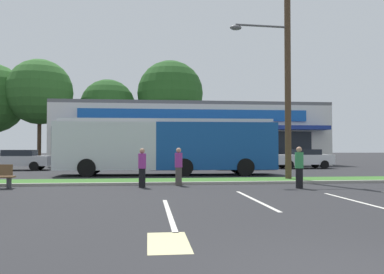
# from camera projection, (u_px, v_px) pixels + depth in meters

# --- Properties ---
(grass_median) EXTENTS (56.00, 2.20, 0.12)m
(grass_median) POSITION_uv_depth(u_px,v_px,m) (202.00, 181.00, 18.80)
(grass_median) COLOR #386B28
(grass_median) RESTS_ON ground_plane
(curb_lip) EXTENTS (56.00, 0.24, 0.12)m
(curb_lip) POSITION_uv_depth(u_px,v_px,m) (206.00, 183.00, 17.58)
(curb_lip) COLOR #99968C
(curb_lip) RESTS_ON ground_plane
(parking_stripe_0) EXTENTS (0.12, 4.80, 0.01)m
(parking_stripe_0) POSITION_uv_depth(u_px,v_px,m) (169.00, 212.00, 9.95)
(parking_stripe_0) COLOR silver
(parking_stripe_0) RESTS_ON ground_plane
(parking_stripe_1) EXTENTS (0.12, 4.80, 0.01)m
(parking_stripe_1) POSITION_uv_depth(u_px,v_px,m) (255.00, 200.00, 12.36)
(parking_stripe_1) COLOR silver
(parking_stripe_1) RESTS_ON ground_plane
(parking_stripe_2) EXTENTS (0.12, 4.80, 0.01)m
(parking_stripe_2) POSITION_uv_depth(u_px,v_px,m) (362.00, 203.00, 11.76)
(parking_stripe_2) COLOR silver
(parking_stripe_2) RESTS_ON ground_plane
(lot_arrow) EXTENTS (0.70, 1.60, 0.01)m
(lot_arrow) POSITION_uv_depth(u_px,v_px,m) (168.00, 242.00, 6.82)
(lot_arrow) COLOR beige
(lot_arrow) RESTS_ON ground_plane
(storefront_building) EXTENTS (24.89, 13.97, 5.71)m
(storefront_building) POSITION_uv_depth(u_px,v_px,m) (188.00, 135.00, 41.21)
(storefront_building) COLOR silver
(storefront_building) RESTS_ON ground_plane
(tree_left) EXTENTS (7.52, 7.52, 11.80)m
(tree_left) POSITION_uv_depth(u_px,v_px,m) (40.00, 92.00, 46.61)
(tree_left) COLOR #473323
(tree_left) RESTS_ON ground_plane
(tree_mid_left) EXTENTS (6.65, 6.65, 9.89)m
(tree_mid_left) POSITION_uv_depth(u_px,v_px,m) (108.00, 107.00, 49.13)
(tree_mid_left) COLOR #473323
(tree_mid_left) RESTS_ON ground_plane
(tree_mid) EXTENTS (8.14, 8.14, 12.41)m
(tree_mid) POSITION_uv_depth(u_px,v_px,m) (170.00, 94.00, 50.25)
(tree_mid) COLOR #473323
(tree_mid) RESTS_ON ground_plane
(utility_pole) EXTENTS (3.03, 2.40, 10.35)m
(utility_pole) POSITION_uv_depth(u_px,v_px,m) (285.00, 67.00, 19.57)
(utility_pole) COLOR #4C3826
(utility_pole) RESTS_ON ground_plane
(city_bus) EXTENTS (12.74, 2.96, 3.25)m
(city_bus) POSITION_uv_depth(u_px,v_px,m) (167.00, 145.00, 23.77)
(city_bus) COLOR #144793
(city_bus) RESTS_ON ground_plane
(car_0) EXTENTS (4.16, 1.96, 1.49)m
(car_0) POSITION_uv_depth(u_px,v_px,m) (241.00, 159.00, 29.93)
(car_0) COLOR #9E998C
(car_0) RESTS_ON ground_plane
(car_1) EXTENTS (4.70, 1.95, 1.45)m
(car_1) POSITION_uv_depth(u_px,v_px,m) (17.00, 160.00, 28.81)
(car_1) COLOR #B7B7BC
(car_1) RESTS_ON ground_plane
(car_3) EXTENTS (4.24, 1.90, 1.50)m
(car_3) POSITION_uv_depth(u_px,v_px,m) (177.00, 159.00, 29.94)
(car_3) COLOR #515459
(car_3) RESTS_ON ground_plane
(car_4) EXTENTS (4.42, 1.93, 1.47)m
(car_4) POSITION_uv_depth(u_px,v_px,m) (303.00, 158.00, 31.37)
(car_4) COLOR silver
(car_4) RESTS_ON ground_plane
(pedestrian_near_bench) EXTENTS (0.32, 0.32, 1.58)m
(pedestrian_near_bench) POSITION_uv_depth(u_px,v_px,m) (142.00, 168.00, 16.26)
(pedestrian_near_bench) COLOR black
(pedestrian_near_bench) RESTS_ON ground_plane
(pedestrian_by_pole) EXTENTS (0.32, 0.32, 1.59)m
(pedestrian_by_pole) POSITION_uv_depth(u_px,v_px,m) (179.00, 167.00, 17.09)
(pedestrian_by_pole) COLOR #47423D
(pedestrian_by_pole) RESTS_ON ground_plane
(pedestrian_far) EXTENTS (0.33, 0.33, 1.64)m
(pedestrian_far) POSITION_uv_depth(u_px,v_px,m) (299.00, 167.00, 15.93)
(pedestrian_far) COLOR black
(pedestrian_far) RESTS_ON ground_plane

